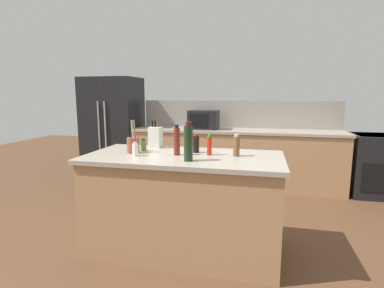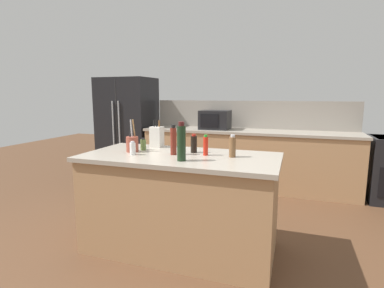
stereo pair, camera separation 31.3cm
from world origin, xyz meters
TOP-DOWN VIEW (x-y plane):
  - ground_plane at (0.00, 0.00)m, footprint 14.00×14.00m
  - back_counter_run at (0.30, 2.20)m, footprint 3.39×0.66m
  - wall_backsplash at (0.30, 2.52)m, footprint 3.35×0.03m
  - kitchen_island at (0.00, 0.00)m, footprint 1.84×0.90m
  - refrigerator at (-1.91, 2.25)m, footprint 0.96×0.75m
  - range_oven at (2.41, 2.20)m, footprint 0.76×0.65m
  - microwave at (-0.24, 2.20)m, footprint 0.48×0.39m
  - knife_block at (-0.40, 0.33)m, footprint 0.14×0.11m
  - utensil_crock at (-0.51, 0.00)m, footprint 0.12×0.12m
  - soy_sauce_bottle at (0.09, 0.16)m, footprint 0.06×0.06m
  - pepper_grinder at (0.49, 0.07)m, footprint 0.06×0.06m
  - spice_jar_oregano at (-0.45, 0.12)m, footprint 0.06×0.06m
  - hot_sauce_bottle at (0.23, 0.06)m, footprint 0.05×0.05m
  - salt_shaker at (-0.42, -0.14)m, footprint 0.05×0.05m
  - vinegar_bottle at (-0.06, -0.01)m, footprint 0.06×0.06m
  - wine_bottle at (0.10, -0.23)m, footprint 0.08×0.08m

SIDE VIEW (x-z plane):
  - ground_plane at x=0.00m, z-range 0.00..0.00m
  - range_oven at x=2.41m, z-range 0.01..0.93m
  - back_counter_run at x=0.30m, z-range 0.00..0.94m
  - kitchen_island at x=0.00m, z-range 0.00..0.94m
  - refrigerator at x=-1.91m, z-range 0.00..1.80m
  - spice_jar_oregano at x=-0.45m, z-range 0.94..1.06m
  - salt_shaker at x=-0.42m, z-range 0.94..1.07m
  - utensil_crock at x=-0.51m, z-range 0.86..1.18m
  - soy_sauce_bottle at x=0.09m, z-range 0.93..1.12m
  - hot_sauce_bottle at x=0.23m, z-range 0.93..1.13m
  - pepper_grinder at x=0.49m, z-range 0.93..1.14m
  - knife_block at x=-0.40m, z-range 0.91..1.20m
  - vinegar_bottle at x=-0.06m, z-range 0.93..1.22m
  - microwave at x=-0.24m, z-range 0.94..1.25m
  - wine_bottle at x=0.10m, z-range 0.93..1.27m
  - wall_backsplash at x=0.30m, z-range 0.94..1.40m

